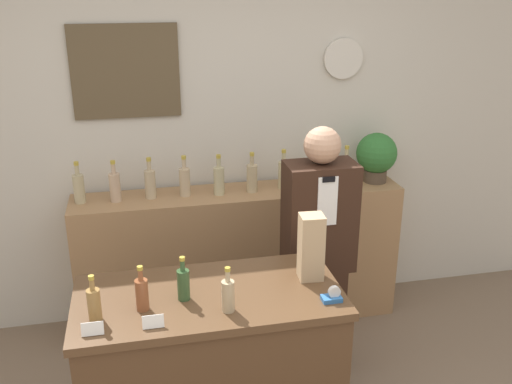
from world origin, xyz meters
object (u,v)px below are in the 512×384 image
at_px(shopkeeper, 318,258).
at_px(paper_bag, 311,247).
at_px(tape_dispenser, 332,296).
at_px(potted_plant, 376,155).

height_order(shopkeeper, paper_bag, shopkeeper).
bearing_deg(shopkeeper, tape_dispenser, -103.41).
bearing_deg(potted_plant, paper_bag, -125.50).
xyz_separation_m(shopkeeper, paper_bag, (-0.21, -0.50, 0.33)).
bearing_deg(potted_plant, tape_dispenser, -119.84).
bearing_deg(tape_dispenser, paper_bag, 98.97).
xyz_separation_m(potted_plant, paper_bag, (-0.84, -1.18, -0.05)).
relative_size(potted_plant, paper_bag, 1.06).
distance_m(shopkeeper, potted_plant, 1.00).
distance_m(potted_plant, paper_bag, 1.45).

